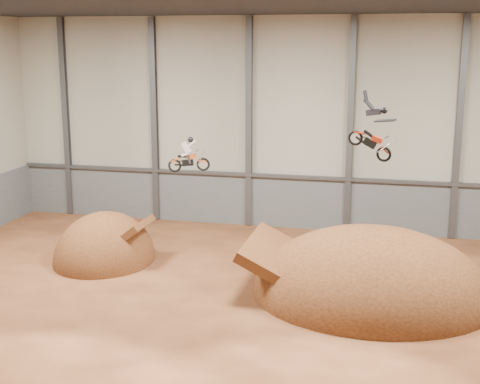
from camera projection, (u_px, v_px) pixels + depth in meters
name	position (u px, v px, depth m)	size (l,w,h in m)	color
floor	(249.00, 313.00, 31.10)	(40.00, 40.00, 0.00)	#4F2715
back_wall	(299.00, 125.00, 43.78)	(40.00, 0.10, 14.00)	#A4A091
ceiling	(250.00, 1.00, 28.00)	(40.00, 40.00, 0.00)	black
lower_band_back	(297.00, 203.00, 44.84)	(39.80, 0.18, 3.50)	#5B5F64
steel_rail	(298.00, 177.00, 44.30)	(39.80, 0.35, 0.20)	#47494F
steel_column_0	(66.00, 118.00, 47.36)	(0.40, 0.36, 13.90)	#47494F
steel_column_1	(154.00, 121.00, 45.85)	(0.40, 0.36, 13.90)	#47494F
steel_column_2	(249.00, 124.00, 44.34)	(0.40, 0.36, 13.90)	#47494F
steel_column_3	(350.00, 127.00, 42.83)	(0.40, 0.36, 13.90)	#47494F
steel_column_4	(459.00, 130.00, 41.32)	(0.40, 0.36, 13.90)	#47494F
takeoff_ramp	(105.00, 261.00, 38.50)	(5.67, 6.54, 5.67)	#402110
landing_ramp	(371.00, 295.00, 33.22)	(11.83, 10.46, 6.82)	#402110
fmx_rider_a	(189.00, 153.00, 36.55)	(2.30, 0.88, 2.08)	#CD4B16
fmx_rider_b	(367.00, 125.00, 29.71)	(2.85, 0.81, 2.44)	#B6290E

